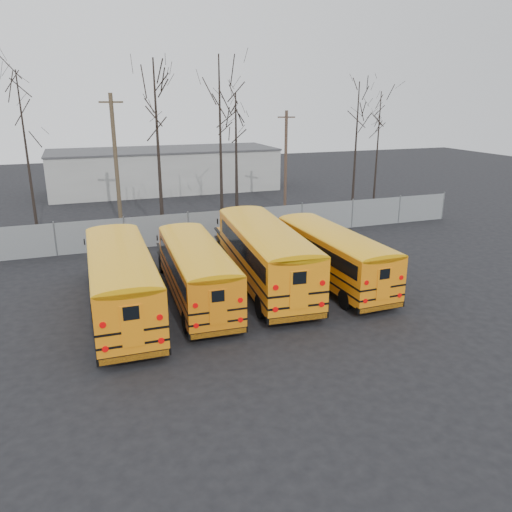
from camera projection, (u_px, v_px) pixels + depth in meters
name	position (u px, v px, depth m)	size (l,w,h in m)	color
ground	(250.00, 316.00, 21.57)	(120.00, 120.00, 0.00)	black
fence	(188.00, 228.00, 32.03)	(40.00, 0.04, 2.00)	gray
distant_building	(164.00, 170.00, 50.30)	(22.00, 8.00, 4.00)	#B4B5AF
bus_a	(120.00, 276.00, 21.16)	(2.68, 10.98, 3.06)	black
bus_b	(196.00, 267.00, 22.71)	(2.73, 10.13, 2.81)	black
bus_c	(264.00, 250.00, 24.43)	(3.56, 11.62, 3.21)	black
bus_d	(331.00, 252.00, 24.94)	(2.55, 10.13, 2.82)	black
utility_pole_left	(116.00, 159.00, 35.83)	(1.66, 0.29, 9.33)	#4E402C
utility_pole_right	(286.00, 159.00, 41.42)	(1.41, 0.47, 8.02)	#4A3629
tree_2	(28.00, 160.00, 31.03)	(0.26, 0.26, 10.60)	black
tree_3	(158.00, 152.00, 32.14)	(0.26, 0.26, 11.35)	black
tree_4	(221.00, 146.00, 33.96)	(0.26, 0.26, 11.72)	black
tree_5	(236.00, 158.00, 37.43)	(0.26, 0.26, 9.35)	black
tree_6	(355.00, 150.00, 38.86)	(0.26, 0.26, 10.16)	black
tree_7	(377.00, 152.00, 40.72)	(0.26, 0.26, 9.49)	black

